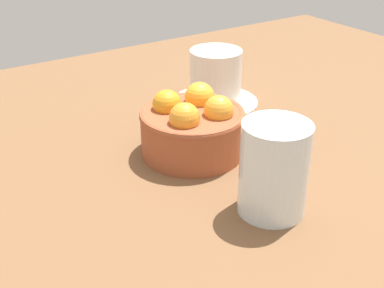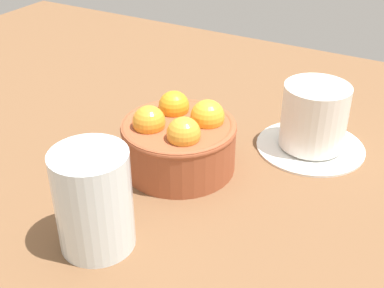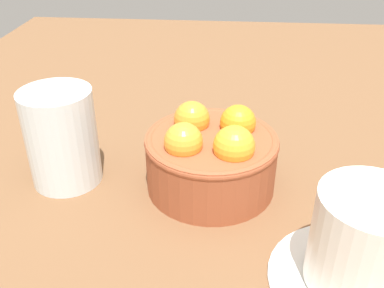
# 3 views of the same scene
# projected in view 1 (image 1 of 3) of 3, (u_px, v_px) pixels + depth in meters

# --- Properties ---
(ground_plane) EXTENTS (1.33, 0.94, 0.05)m
(ground_plane) POSITION_uv_depth(u_px,v_px,m) (192.00, 168.00, 0.68)
(ground_plane) COLOR brown
(terracotta_bowl) EXTENTS (0.13, 0.13, 0.09)m
(terracotta_bowl) POSITION_uv_depth(u_px,v_px,m) (193.00, 126.00, 0.65)
(terracotta_bowl) COLOR #9E4C2D
(terracotta_bowl) RESTS_ON ground_plane
(coffee_cup) EXTENTS (0.14, 0.14, 0.09)m
(coffee_cup) POSITION_uv_depth(u_px,v_px,m) (215.00, 80.00, 0.80)
(coffee_cup) COLOR white
(coffee_cup) RESTS_ON ground_plane
(water_glass) EXTENTS (0.07, 0.07, 0.10)m
(water_glass) POSITION_uv_depth(u_px,v_px,m) (275.00, 168.00, 0.53)
(water_glass) COLOR silver
(water_glass) RESTS_ON ground_plane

